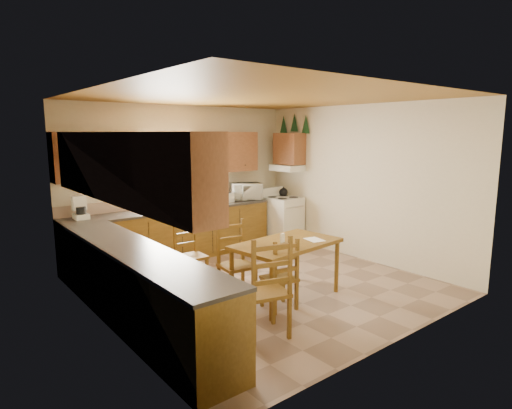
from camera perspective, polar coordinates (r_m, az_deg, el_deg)
floor at (r=6.42m, az=0.64°, el=-10.68°), size 4.50×4.50×0.00m
ceiling at (r=6.04m, az=0.69°, el=14.13°), size 4.50×4.50×0.00m
wall_left at (r=4.99m, az=-19.77°, el=-1.06°), size 4.50×4.50×0.00m
wall_right at (r=7.69m, az=13.76°, el=2.81°), size 4.50×4.50×0.00m
wall_back at (r=7.94m, az=-9.70°, el=3.15°), size 4.50×4.50×0.00m
wall_front at (r=4.59m, az=18.75°, el=-1.88°), size 4.50×4.50×0.00m
lower_cab_back at (r=7.66m, az=-10.87°, el=-4.04°), size 3.75×0.60×0.88m
lower_cab_left at (r=5.19m, az=-15.46°, el=-10.85°), size 0.60×3.60×0.88m
counter_back at (r=7.56m, az=-10.98°, el=-0.65°), size 3.75×0.63×0.04m
counter_left at (r=5.05m, az=-15.69°, el=-5.95°), size 0.63×3.60×0.04m
backsplash at (r=7.80m, az=-12.00°, el=0.44°), size 3.75×0.01×0.18m
upper_cab_back_left at (r=7.12m, az=-20.16°, el=6.05°), size 1.41×0.33×0.75m
upper_cab_back_right at (r=8.21m, az=-3.92°, el=7.01°), size 1.25×0.33×0.75m
upper_cab_left at (r=4.84m, az=-17.68°, el=4.78°), size 0.33×3.60×0.75m
upper_cab_stove at (r=8.64m, az=4.45°, el=7.43°), size 0.33×0.62×0.62m
range_hood at (r=8.63m, az=4.17°, el=4.90°), size 0.44×0.62×0.12m
window_frame at (r=7.75m, az=-11.57°, el=4.42°), size 1.13×0.02×1.18m
window_pane at (r=7.75m, az=-11.56°, el=4.42°), size 1.05×0.01×1.10m
window_valance at (r=7.70m, az=-11.60°, el=8.12°), size 1.19×0.01×0.24m
sink_basin at (r=7.59m, az=-10.49°, el=-0.29°), size 0.75×0.45×0.04m
pine_decal_a at (r=8.49m, az=6.65°, el=10.59°), size 0.22×0.22×0.36m
pine_decal_b at (r=8.72m, az=5.13°, el=10.86°), size 0.22×0.22×0.36m
pine_decal_c at (r=8.96m, az=3.69°, el=10.58°), size 0.22×0.22×0.36m
stove at (r=8.64m, az=3.58°, el=-2.18°), size 0.67×0.69×0.92m
coffeemaker at (r=7.01m, az=-22.35°, el=-0.54°), size 0.25×0.27×0.31m
paper_towel at (r=7.88m, az=-6.90°, el=1.08°), size 0.16×0.16×0.29m
toaster at (r=8.09m, az=-3.73°, el=0.93°), size 0.24×0.18×0.17m
microwave at (r=8.39m, az=-1.30°, el=1.76°), size 0.64×0.56×0.32m
dining_table at (r=5.85m, az=4.05°, el=-8.71°), size 1.53×0.98×0.78m
chair_near_left at (r=4.76m, az=1.11°, el=-10.75°), size 0.58×0.57×1.14m
chair_near_right at (r=5.48m, az=3.12°, el=-9.18°), size 0.44×0.42×0.92m
chair_far_left at (r=6.40m, az=-8.66°, el=-6.34°), size 0.41×0.39×0.95m
chair_far_right at (r=5.80m, az=-2.56°, el=-7.51°), size 0.48×0.47×1.04m
table_paper at (r=5.90m, az=7.79°, el=-4.66°), size 0.25×0.30×0.00m
table_card at (r=5.70m, az=3.54°, el=-4.48°), size 0.09×0.05×0.12m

